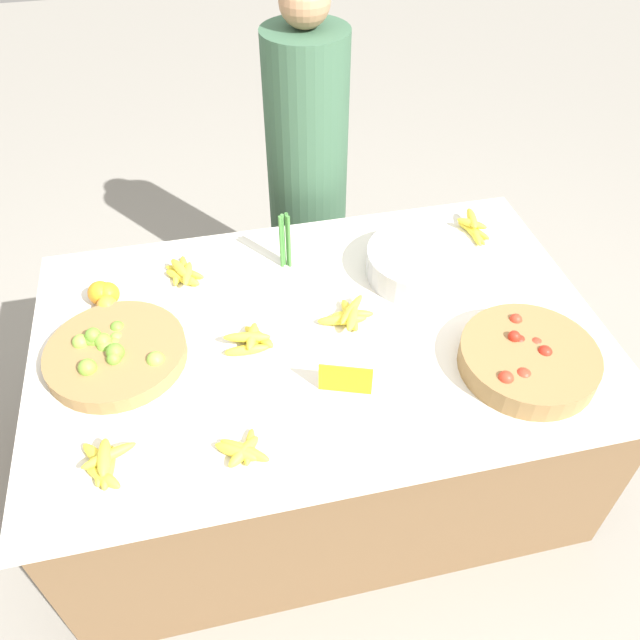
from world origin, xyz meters
TOP-DOWN VIEW (x-y plane):
  - ground_plane at (0.00, 0.00)m, footprint 12.00×12.00m
  - market_table at (0.00, 0.00)m, footprint 1.81×1.18m
  - lime_bowl at (-0.64, 0.02)m, footprint 0.42×0.42m
  - tomato_basket at (0.57, -0.29)m, footprint 0.41×0.41m
  - orange_pile at (-0.67, 0.28)m, footprint 0.10×0.13m
  - metal_bowl at (0.40, 0.20)m, footprint 0.38×0.38m
  - price_sign at (0.02, -0.26)m, footprint 0.15×0.06m
  - veg_bundle at (-0.04, 0.36)m, footprint 0.04×0.03m
  - banana_bunch_middle_right at (0.68, 0.39)m, footprint 0.11×0.20m
  - banana_bunch_front_right at (-0.22, -0.02)m, footprint 0.17×0.13m
  - banana_bunch_front_center at (-0.41, 0.36)m, footprint 0.15×0.19m
  - banana_bunch_middle_left at (-0.30, -0.41)m, footprint 0.15×0.13m
  - banana_bunch_back_center at (0.10, 0.03)m, footprint 0.19×0.17m
  - banana_bunch_front_left at (-0.66, -0.37)m, footprint 0.16×0.18m
  - vendor_person at (0.14, 0.89)m, footprint 0.33×0.33m

SIDE VIEW (x-z plane):
  - ground_plane at x=0.00m, z-range 0.00..0.00m
  - market_table at x=0.00m, z-range 0.00..0.70m
  - vendor_person at x=0.14m, z-range -0.06..1.44m
  - banana_bunch_middle_left at x=-0.30m, z-range 0.70..0.73m
  - banana_bunch_front_center at x=-0.41m, z-range 0.69..0.75m
  - banana_bunch_front_left at x=-0.66m, z-range 0.69..0.76m
  - banana_bunch_back_center at x=0.10m, z-range 0.70..0.75m
  - banana_bunch_front_right at x=-0.22m, z-range 0.70..0.75m
  - banana_bunch_middle_right at x=0.68m, z-range 0.70..0.76m
  - lime_bowl at x=-0.64m, z-range 0.68..0.78m
  - orange_pile at x=-0.67m, z-range 0.70..0.78m
  - tomato_basket at x=0.57m, z-range 0.69..0.79m
  - metal_bowl at x=0.40m, z-range 0.70..0.80m
  - price_sign at x=0.02m, z-range 0.70..0.81m
  - veg_bundle at x=-0.04m, z-range 0.70..0.92m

